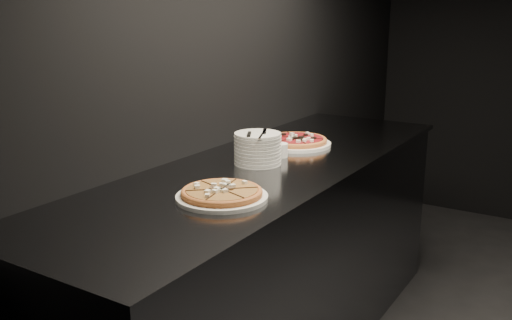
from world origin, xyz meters
The scene contains 7 objects.
wall_left centered at (-2.50, 0.00, 1.40)m, with size 0.02×5.00×2.80m, color black.
counter centered at (-2.13, 0.00, 0.46)m, with size 0.74×2.44×0.92m.
pizza_mushroom centered at (-2.02, -0.50, 0.94)m, with size 0.36×0.36×0.04m.
pizza_tomato centered at (-2.19, 0.36, 0.94)m, with size 0.38×0.38×0.04m.
plate_stack centered at (-2.17, -0.03, 0.99)m, with size 0.20×0.20×0.13m.
cutlery centered at (-2.16, -0.05, 1.06)m, with size 0.09×0.21×0.01m.
ramekin centered at (-2.14, 0.12, 0.95)m, with size 0.07×0.07×0.06m.
Camera 1 is at (-0.92, -2.04, 1.56)m, focal length 40.00 mm.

